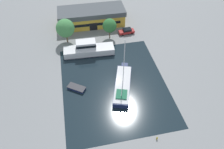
# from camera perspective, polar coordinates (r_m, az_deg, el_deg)

# --- Properties ---
(ground_plane) EXTENTS (440.00, 440.00, 0.00)m
(ground_plane) POSITION_cam_1_polar(r_m,az_deg,el_deg) (51.15, 0.50, -2.50)
(ground_plane) COLOR gray
(water_canal) EXTENTS (23.81, 29.15, 0.01)m
(water_canal) POSITION_cam_1_polar(r_m,az_deg,el_deg) (51.15, 0.50, -2.49)
(water_canal) COLOR black
(water_canal) RESTS_ON ground
(warehouse_building) EXTENTS (20.39, 8.20, 4.98)m
(warehouse_building) POSITION_cam_1_polar(r_m,az_deg,el_deg) (70.02, -5.35, 14.87)
(warehouse_building) COLOR gold
(warehouse_building) RESTS_ON ground
(quay_tree_near_building) EXTENTS (3.93, 3.93, 6.12)m
(quay_tree_near_building) POSITION_cam_1_polar(r_m,az_deg,el_deg) (62.39, -0.64, 12.65)
(quay_tree_near_building) COLOR brown
(quay_tree_near_building) RESTS_ON ground
(quay_tree_by_water) EXTENTS (5.04, 5.04, 7.11)m
(quay_tree_by_water) POSITION_cam_1_polar(r_m,az_deg,el_deg) (61.84, -12.11, 11.73)
(quay_tree_by_water) COLOR brown
(quay_tree_by_water) RESTS_ON ground
(parked_car) EXTENTS (4.71, 2.06, 1.60)m
(parked_car) POSITION_cam_1_polar(r_m,az_deg,el_deg) (66.24, 3.84, 11.25)
(parked_car) COLOR maroon
(parked_car) RESTS_ON ground
(sailboat_moored) EXTENTS (6.90, 13.18, 12.85)m
(sailboat_moored) POSITION_cam_1_polar(r_m,az_deg,el_deg) (50.04, 2.80, -2.72)
(sailboat_moored) COLOR #19234C
(sailboat_moored) RESTS_ON water_canal
(motor_cruiser) EXTENTS (13.57, 4.35, 4.11)m
(motor_cruiser) POSITION_cam_1_polar(r_m,az_deg,el_deg) (58.47, -6.23, 6.56)
(motor_cruiser) COLOR silver
(motor_cruiser) RESTS_ON water_canal
(small_dinghy) EXTENTS (4.41, 3.84, 0.67)m
(small_dinghy) POSITION_cam_1_polar(r_m,az_deg,el_deg) (50.54, -9.24, -3.48)
(small_dinghy) COLOR #19234C
(small_dinghy) RESTS_ON water_canal
(mooring_bollard) EXTENTS (0.28, 0.28, 0.71)m
(mooring_bollard) POSITION_cam_1_polar(r_m,az_deg,el_deg) (43.55, 11.69, -15.98)
(mooring_bollard) COLOR olive
(mooring_bollard) RESTS_ON ground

